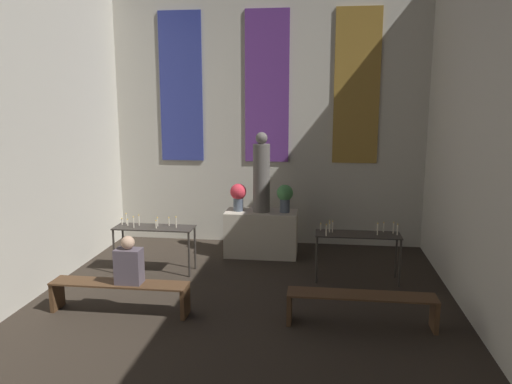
% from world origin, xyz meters
% --- Properties ---
extents(wall_back, '(6.53, 0.16, 5.34)m').
position_xyz_m(wall_back, '(0.00, 11.60, 2.70)').
color(wall_back, beige).
rests_on(wall_back, ground_plane).
extents(altar, '(1.36, 0.65, 0.86)m').
position_xyz_m(altar, '(0.00, 10.62, 0.43)').
color(altar, '#BCB29E').
rests_on(altar, ground_plane).
extents(statue, '(0.32, 0.32, 1.50)m').
position_xyz_m(statue, '(0.00, 10.62, 1.56)').
color(statue, '#5B5651').
rests_on(statue, altar).
extents(flower_vase_left, '(0.31, 0.31, 0.53)m').
position_xyz_m(flower_vase_left, '(-0.44, 10.62, 1.18)').
color(flower_vase_left, '#4C5666').
rests_on(flower_vase_left, altar).
extents(flower_vase_right, '(0.31, 0.31, 0.53)m').
position_xyz_m(flower_vase_right, '(0.44, 10.62, 1.18)').
color(flower_vase_right, '#4C5666').
rests_on(flower_vase_right, altar).
extents(candle_rack_left, '(1.38, 0.47, 1.00)m').
position_xyz_m(candle_rack_left, '(-1.73, 9.48, 0.70)').
color(candle_rack_left, '#332D28').
rests_on(candle_rack_left, ground_plane).
extents(candle_rack_right, '(1.38, 0.47, 1.00)m').
position_xyz_m(candle_rack_right, '(1.73, 9.48, 0.70)').
color(candle_rack_right, '#332D28').
rests_on(candle_rack_right, ground_plane).
extents(pew_back_left, '(1.95, 0.36, 0.44)m').
position_xyz_m(pew_back_left, '(-1.67, 7.76, 0.32)').
color(pew_back_left, '#4C331E').
rests_on(pew_back_left, ground_plane).
extents(pew_back_right, '(1.95, 0.36, 0.44)m').
position_xyz_m(pew_back_right, '(1.67, 7.76, 0.32)').
color(pew_back_right, '#4C331E').
rests_on(pew_back_right, ground_plane).
extents(person_seated, '(0.36, 0.24, 0.68)m').
position_xyz_m(person_seated, '(-1.51, 7.76, 0.73)').
color(person_seated, '#564C56').
rests_on(person_seated, pew_back_left).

